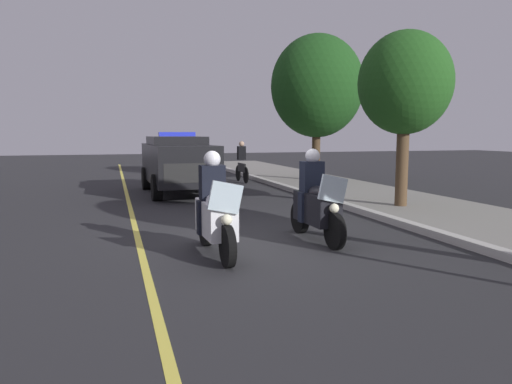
% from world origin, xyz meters
% --- Properties ---
extents(ground_plane, '(80.00, 80.00, 0.00)m').
position_xyz_m(ground_plane, '(0.00, 0.00, 0.00)').
color(ground_plane, '#28282B').
extents(curb_strip, '(48.00, 0.24, 0.15)m').
position_xyz_m(curb_strip, '(0.00, 3.37, 0.07)').
color(curb_strip, '#B7B5AD').
rests_on(curb_strip, ground).
extents(sidewalk_strip, '(48.00, 3.60, 0.10)m').
position_xyz_m(sidewalk_strip, '(0.00, 5.27, 0.05)').
color(sidewalk_strip, gray).
rests_on(sidewalk_strip, ground).
extents(lane_stripe_center, '(48.00, 0.12, 0.01)m').
position_xyz_m(lane_stripe_center, '(0.00, -2.17, 0.00)').
color(lane_stripe_center, '#E0D14C').
rests_on(lane_stripe_center, ground).
extents(police_motorcycle_lead_left, '(2.14, 0.58, 1.72)m').
position_xyz_m(police_motorcycle_lead_left, '(0.83, -1.00, 0.70)').
color(police_motorcycle_lead_left, black).
rests_on(police_motorcycle_lead_left, ground).
extents(police_motorcycle_lead_right, '(2.14, 0.58, 1.72)m').
position_xyz_m(police_motorcycle_lead_right, '(0.29, 1.03, 0.70)').
color(police_motorcycle_lead_right, black).
rests_on(police_motorcycle_lead_right, ground).
extents(police_suv, '(4.96, 2.20, 2.05)m').
position_xyz_m(police_suv, '(-7.62, -0.50, 1.07)').
color(police_suv, black).
rests_on(police_suv, ground).
extents(cyclist_background, '(1.76, 0.33, 1.69)m').
position_xyz_m(cyclist_background, '(-10.73, 2.54, 0.84)').
color(cyclist_background, black).
rests_on(cyclist_background, ground).
extents(tree_mid_block, '(2.41, 2.41, 4.53)m').
position_xyz_m(tree_mid_block, '(-2.52, 4.72, 3.27)').
color(tree_mid_block, '#4C3823').
rests_on(tree_mid_block, sidewalk_strip).
extents(tree_far_back, '(3.74, 3.74, 5.88)m').
position_xyz_m(tree_far_back, '(-9.80, 5.47, 3.90)').
color(tree_far_back, '#42301E').
rests_on(tree_far_back, sidewalk_strip).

